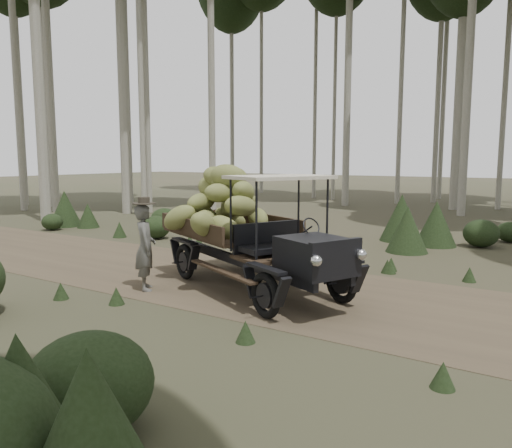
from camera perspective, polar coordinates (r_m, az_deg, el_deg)
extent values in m
plane|color=#473D2B|center=(9.50, 2.14, -7.31)|extent=(120.00, 120.00, 0.00)
cube|color=brown|center=(9.50, 2.14, -7.29)|extent=(70.00, 4.00, 0.01)
cube|color=black|center=(7.81, 6.56, -3.44)|extent=(1.25, 1.22, 0.52)
cube|color=black|center=(7.42, 9.11, -4.07)|extent=(0.49, 0.91, 0.59)
cube|color=black|center=(8.86, 1.15, -1.46)|extent=(0.63, 1.24, 0.52)
cube|color=#38281C|center=(10.00, -3.07, -0.99)|extent=(3.14, 2.68, 0.08)
cube|color=#38281C|center=(10.42, 1.05, 0.32)|extent=(2.45, 1.18, 0.31)
cube|color=#38281C|center=(9.59, -7.55, -0.37)|extent=(2.45, 1.18, 0.31)
cube|color=#38281C|center=(11.15, -6.42, 0.75)|extent=(0.77, 1.58, 0.31)
cube|color=beige|center=(8.42, 2.72, 5.37)|extent=(1.68, 1.93, 0.06)
cube|color=black|center=(9.41, 1.87, -3.76)|extent=(4.02, 1.93, 0.17)
cube|color=black|center=(9.03, -1.95, -4.24)|extent=(4.02, 1.93, 0.17)
torus|color=black|center=(8.57, 9.70, -6.57)|extent=(0.71, 0.42, 0.72)
torus|color=black|center=(7.66, 1.09, -8.16)|extent=(0.71, 0.42, 0.72)
torus|color=black|center=(10.89, -0.76, -3.44)|extent=(0.71, 0.42, 0.72)
torus|color=black|center=(10.19, -8.12, -4.27)|extent=(0.71, 0.42, 0.72)
sphere|color=beige|center=(7.64, 11.91, -3.44)|extent=(0.17, 0.17, 0.17)
sphere|color=beige|center=(7.08, 6.91, -4.20)|extent=(0.17, 0.17, 0.17)
ellipsoid|color=olive|center=(10.73, -2.94, 0.77)|extent=(0.87, 0.70, 0.62)
ellipsoid|color=olive|center=(9.45, -1.75, 2.06)|extent=(0.56, 0.88, 0.50)
ellipsoid|color=olive|center=(10.30, -5.35, 4.22)|extent=(0.81, 0.72, 0.52)
ellipsoid|color=olive|center=(10.09, -3.43, 5.22)|extent=(0.58, 0.90, 0.56)
ellipsoid|color=olive|center=(9.15, -3.49, -0.55)|extent=(0.86, 0.47, 0.67)
ellipsoid|color=olive|center=(10.13, -6.28, 2.49)|extent=(0.43, 0.85, 0.41)
ellipsoid|color=olive|center=(9.68, -4.26, 3.57)|extent=(0.60, 0.72, 0.40)
ellipsoid|color=olive|center=(10.03, -3.51, 5.21)|extent=(0.81, 0.85, 0.63)
ellipsoid|color=olive|center=(10.27, -5.93, 0.91)|extent=(0.81, 0.45, 0.66)
ellipsoid|color=olive|center=(10.75, -2.46, 2.39)|extent=(0.47, 0.86, 0.59)
ellipsoid|color=olive|center=(10.36, -3.05, 3.97)|extent=(0.74, 0.93, 0.60)
ellipsoid|color=olive|center=(10.01, -4.29, 5.33)|extent=(0.84, 0.67, 0.58)
ellipsoid|color=olive|center=(9.99, 0.23, 0.65)|extent=(0.78, 0.72, 0.56)
ellipsoid|color=olive|center=(9.62, -2.49, 2.17)|extent=(0.80, 0.68, 0.54)
ellipsoid|color=olive|center=(10.05, -3.78, 3.85)|extent=(0.94, 0.61, 0.68)
ellipsoid|color=olive|center=(9.82, -3.31, 5.50)|extent=(0.82, 0.55, 0.51)
ellipsoid|color=olive|center=(9.62, -5.87, 0.35)|extent=(0.73, 0.82, 0.47)
ellipsoid|color=olive|center=(10.11, -2.04, 2.16)|extent=(0.95, 0.78, 0.67)
ellipsoid|color=olive|center=(9.74, -1.45, 3.73)|extent=(0.65, 0.91, 0.54)
ellipsoid|color=olive|center=(9.88, -2.65, 5.18)|extent=(0.76, 0.51, 0.56)
ellipsoid|color=olive|center=(9.90, -8.74, 0.74)|extent=(0.91, 0.62, 0.72)
ellipsoid|color=olive|center=(8.96, -6.05, -0.05)|extent=(0.53, 0.84, 0.67)
imported|color=#57554F|center=(9.42, -12.54, -2.65)|extent=(0.69, 0.68, 1.59)
cylinder|color=#352F25|center=(9.32, -12.68, 2.31)|extent=(0.60, 0.60, 0.02)
cylinder|color=#352F25|center=(9.31, -12.69, 2.64)|extent=(0.30, 0.30, 0.13)
cylinder|color=#B2AD9E|center=(23.50, -15.17, 20.87)|extent=(0.43, 0.43, 15.91)
cylinder|color=#B2AD9E|center=(31.83, 6.89, 20.99)|extent=(0.22, 0.22, 19.74)
cylinder|color=#B2AD9E|center=(29.12, -25.78, 17.60)|extent=(0.39, 0.39, 15.78)
cylinder|color=#B2AD9E|center=(27.91, -22.98, 18.63)|extent=(0.34, 0.34, 16.16)
cylinder|color=#B2AD9E|center=(25.90, 22.39, 17.87)|extent=(0.39, 0.39, 14.65)
cylinder|color=#B2AD9E|center=(22.28, -13.26, 22.64)|extent=(0.23, 0.23, 16.62)
cylinder|color=#B2AD9E|center=(30.24, 9.10, 19.33)|extent=(0.20, 0.20, 17.33)
cylinder|color=#B2AD9E|center=(29.04, -14.82, 23.33)|extent=(0.27, 0.27, 20.91)
cylinder|color=#B2AD9E|center=(26.86, 10.58, 20.87)|extent=(0.35, 0.35, 17.37)
cylinder|color=#B2AD9E|center=(29.80, 20.29, 17.98)|extent=(0.28, 0.28, 16.13)
cylinder|color=#B2AD9E|center=(23.46, 23.40, 20.66)|extent=(0.34, 0.34, 16.00)
cylinder|color=#B2AD9E|center=(29.10, 16.57, 22.85)|extent=(0.24, 0.24, 20.53)
cylinder|color=#B2AD9E|center=(35.98, 0.63, 20.08)|extent=(0.25, 0.25, 20.50)
cylinder|color=#B2AD9E|center=(37.46, -2.80, 18.21)|extent=(0.31, 0.31, 18.76)
cylinder|color=#B2AD9E|center=(33.19, 21.01, 20.83)|extent=(0.27, 0.27, 20.68)
ellipsoid|color=#233319|center=(18.30, -22.26, 0.23)|extent=(0.70, 0.70, 0.56)
ellipsoid|color=#233319|center=(4.83, -18.52, -16.94)|extent=(1.13, 1.13, 0.91)
cone|color=#233319|center=(14.76, 19.90, 0.06)|extent=(1.13, 1.13, 1.26)
cone|color=#233319|center=(18.08, -8.56, 0.51)|extent=(0.45, 0.45, 0.50)
ellipsoid|color=#233319|center=(15.44, -11.38, -0.35)|extent=(0.87, 0.87, 0.69)
cone|color=#233319|center=(4.07, -25.26, -19.56)|extent=(1.13, 1.13, 1.25)
cone|color=#233319|center=(19.17, -21.00, 1.66)|extent=(1.15, 1.15, 1.28)
ellipsoid|color=#233319|center=(14.59, -3.52, -0.28)|extent=(1.11, 1.11, 0.89)
cone|color=#233319|center=(13.51, 16.92, -0.60)|extent=(1.08, 1.08, 1.20)
ellipsoid|color=#233319|center=(17.26, -10.44, 0.57)|extent=(0.92, 0.92, 0.74)
cone|color=#233319|center=(15.97, -15.33, -0.63)|extent=(0.43, 0.43, 0.48)
cone|color=#233319|center=(15.32, 16.29, 0.70)|extent=(1.24, 1.24, 1.38)
cone|color=#233319|center=(18.53, -18.66, 0.93)|extent=(0.77, 0.77, 0.86)
ellipsoid|color=#233319|center=(16.26, 27.04, -0.82)|extent=(0.74, 0.74, 0.59)
cone|color=#233319|center=(17.26, -4.34, 0.66)|extent=(0.67, 0.67, 0.75)
ellipsoid|color=#233319|center=(15.01, 24.34, -0.97)|extent=(0.95, 0.95, 0.76)
cone|color=#233319|center=(11.00, 15.05, -4.71)|extent=(0.27, 0.27, 0.30)
cone|color=#233319|center=(11.25, 15.18, -4.45)|extent=(0.27, 0.27, 0.30)
cone|color=#233319|center=(11.01, 14.78, -4.69)|extent=(0.27, 0.27, 0.30)
cone|color=#233319|center=(6.77, -1.22, -12.18)|extent=(0.27, 0.27, 0.30)
cone|color=#233319|center=(9.36, -21.41, -7.12)|extent=(0.27, 0.27, 0.30)
cone|color=#233319|center=(14.12, -7.59, -1.84)|extent=(0.27, 0.27, 0.30)
cone|color=#233319|center=(8.74, -15.67, -7.90)|extent=(0.27, 0.27, 0.30)
cone|color=#233319|center=(13.98, -6.58, -1.92)|extent=(0.27, 0.27, 0.30)
cone|color=#233319|center=(11.49, 7.05, -3.99)|extent=(0.27, 0.27, 0.30)
cone|color=#233319|center=(10.78, 23.21, -5.31)|extent=(0.27, 0.27, 0.30)
cone|color=#233319|center=(5.87, 20.58, -15.85)|extent=(0.27, 0.27, 0.30)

